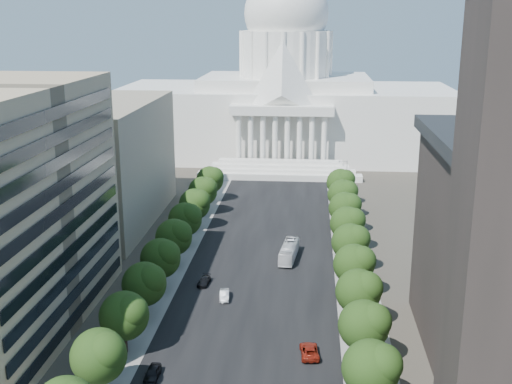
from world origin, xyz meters
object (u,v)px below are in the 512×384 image
(city_bus, at_px, (289,251))
(car_red, at_px, (309,351))
(car_dark_a, at_px, (152,373))
(car_dark_b, at_px, (204,281))
(car_silver, at_px, (224,295))

(city_bus, bearing_deg, car_red, -77.50)
(car_dark_a, relative_size, car_dark_b, 1.01)
(car_dark_b, bearing_deg, car_dark_a, -88.03)
(car_silver, height_order, car_red, car_red)
(car_dark_a, distance_m, car_silver, 28.10)
(car_red, bearing_deg, city_bus, -89.40)
(car_silver, relative_size, city_bus, 0.39)
(car_red, relative_size, car_dark_b, 1.23)
(car_silver, bearing_deg, car_dark_b, 120.98)
(car_silver, distance_m, car_dark_b, 7.81)
(car_dark_a, bearing_deg, car_dark_b, 86.66)
(car_silver, relative_size, car_red, 0.81)
(car_red, distance_m, car_dark_b, 32.41)
(car_silver, bearing_deg, city_bus, 55.66)
(car_red, xyz_separation_m, car_dark_b, (-20.39, 25.19, -0.12))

